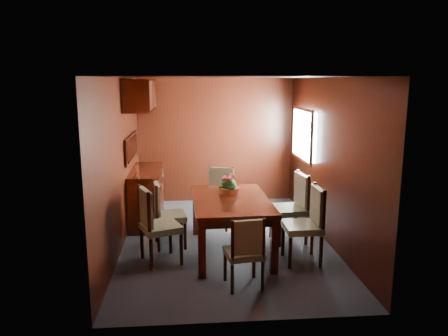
{
  "coord_description": "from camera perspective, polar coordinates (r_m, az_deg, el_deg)",
  "views": [
    {
      "loc": [
        -0.55,
        -6.18,
        2.37
      ],
      "look_at": [
        0.0,
        0.29,
        1.05
      ],
      "focal_mm": 35.0,
      "sensor_mm": 36.0,
      "label": 1
    }
  ],
  "objects": [
    {
      "name": "chair_right_near",
      "position": [
        5.84,
        10.95,
        -6.7
      ],
      "size": [
        0.47,
        0.49,
        1.02
      ],
      "rotation": [
        0.0,
        0.0,
        1.57
      ],
      "color": "black",
      "rests_on": "ground"
    },
    {
      "name": "ground",
      "position": [
        6.64,
        0.21,
        -9.42
      ],
      "size": [
        4.5,
        4.5,
        0.0
      ],
      "primitive_type": "plane",
      "color": "#313943",
      "rests_on": "ground"
    },
    {
      "name": "sideboard",
      "position": [
        7.47,
        -10.08,
        -3.6
      ],
      "size": [
        0.48,
        1.4,
        0.9
      ],
      "primitive_type": "cube",
      "color": "black",
      "rests_on": "ground"
    },
    {
      "name": "chair_head",
      "position": [
        5.05,
        2.8,
        -10.49
      ],
      "size": [
        0.47,
        0.45,
        0.87
      ],
      "rotation": [
        0.0,
        0.0,
        0.15
      ],
      "color": "black",
      "rests_on": "ground"
    },
    {
      "name": "chair_foot",
      "position": [
        7.15,
        -0.62,
        -3.34
      ],
      "size": [
        0.59,
        0.58,
        0.98
      ],
      "rotation": [
        0.0,
        0.0,
        2.76
      ],
      "color": "black",
      "rests_on": "ground"
    },
    {
      "name": "chair_left_far",
      "position": [
        6.32,
        -7.75,
        -5.56
      ],
      "size": [
        0.5,
        0.51,
        0.95
      ],
      "rotation": [
        0.0,
        0.0,
        -1.42
      ],
      "color": "black",
      "rests_on": "ground"
    },
    {
      "name": "dining_table",
      "position": [
        6.02,
        0.88,
        -4.98
      ],
      "size": [
        1.07,
        1.67,
        0.77
      ],
      "rotation": [
        0.0,
        0.0,
        0.03
      ],
      "color": "black",
      "rests_on": "ground"
    },
    {
      "name": "flower_centerpiece",
      "position": [
        6.22,
        0.67,
        -2.03
      ],
      "size": [
        0.3,
        0.3,
        0.3
      ],
      "color": "#B85E38",
      "rests_on": "dining_table"
    },
    {
      "name": "chair_left_near",
      "position": [
        5.76,
        -9.04,
        -6.89
      ],
      "size": [
        0.61,
        0.62,
        1.03
      ],
      "rotation": [
        0.0,
        0.0,
        -1.2
      ],
      "color": "black",
      "rests_on": "ground"
    },
    {
      "name": "chair_right_far",
      "position": [
        6.55,
        9.12,
        -4.59
      ],
      "size": [
        0.52,
        0.54,
        1.03
      ],
      "rotation": [
        0.0,
        0.0,
        1.69
      ],
      "color": "black",
      "rests_on": "ground"
    },
    {
      "name": "room_shell",
      "position": [
        6.57,
        -0.94,
        5.02
      ],
      "size": [
        3.06,
        4.52,
        2.41
      ],
      "color": "black",
      "rests_on": "ground"
    }
  ]
}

